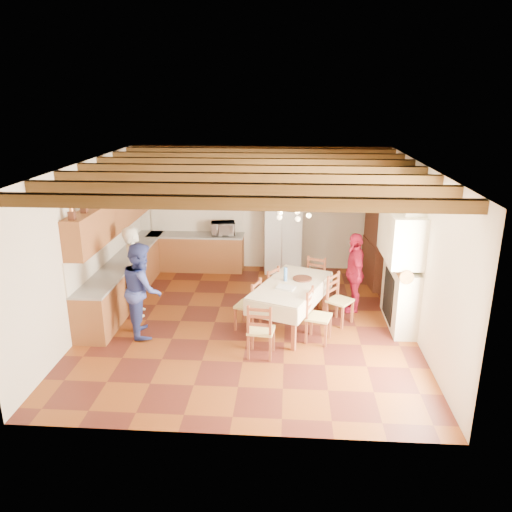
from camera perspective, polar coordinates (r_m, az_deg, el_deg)
The scene contains 31 objects.
floor at distance 9.57m, azimuth -0.73°, elevation -7.74°, with size 6.00×6.50×0.02m, color #4B1C14.
ceiling at distance 8.68m, azimuth -0.81°, elevation 10.48°, with size 6.00×6.50×0.02m, color white.
wall_back at distance 12.16m, azimuth 0.48°, elevation 5.49°, with size 6.00×0.02×3.00m, color beige.
wall_front at distance 5.99m, azimuth -3.31°, elevation -8.36°, with size 6.00×0.02×3.00m, color beige.
wall_left at distance 9.72m, azimuth -18.74°, elevation 1.24°, with size 0.02×6.50×3.00m, color beige.
wall_right at distance 9.27m, azimuth 18.11°, elevation 0.51°, with size 0.02×6.50×3.00m, color beige.
ceiling_beams at distance 8.70m, azimuth -0.80°, elevation 9.83°, with size 6.00×6.30×0.16m, color #3B260B, non-canonical shape.
lower_cabinets_left at distance 10.88m, azimuth -14.62°, elevation -2.56°, with size 0.60×4.30×0.86m, color brown.
lower_cabinets_back at distance 12.33m, azimuth -6.83°, elevation 0.39°, with size 2.30×0.60×0.86m, color brown.
countertop_left at distance 10.73m, azimuth -14.81°, elevation -0.31°, with size 0.62×4.30×0.04m, color slate.
countertop_back at distance 12.20m, azimuth -6.91°, elevation 2.40°, with size 2.34×0.62×0.04m, color slate.
backsplash_left at distance 10.73m, azimuth -16.39°, elevation 1.35°, with size 0.03×4.30×0.60m, color beige.
backsplash_back at distance 12.39m, azimuth -6.72°, elevation 4.18°, with size 2.30×0.03×0.60m, color beige.
upper_cabinets at distance 10.51m, azimuth -15.88°, elevation 4.73°, with size 0.35×4.20×0.70m, color brown.
fireplace at distance 9.42m, azimuth 16.06°, elevation 0.34°, with size 0.56×1.60×2.80m, color beige, non-canonical shape.
wall_picture at distance 12.06m, azimuth 7.90°, elevation 6.92°, with size 0.34×0.03×0.42m, color #322718.
refrigerator at distance 12.09m, azimuth 3.02°, elevation 2.35°, with size 0.88×0.72×1.75m, color silver.
hutch at distance 11.47m, azimuth 14.04°, elevation 2.15°, with size 0.51×1.23×2.22m, color #3A1A11, non-canonical shape.
dining_table at distance 9.19m, azimuth 4.01°, elevation -3.70°, with size 1.61×2.14×0.84m.
chandelier at distance 8.75m, azimuth 4.23°, elevation 5.43°, with size 0.47×0.47×0.03m, color black.
chair_left_near at distance 9.18m, azimuth -0.95°, elevation -5.53°, with size 0.42×0.40×0.96m, color brown, non-canonical shape.
chair_left_far at distance 9.84m, azimuth 1.14°, elevation -3.87°, with size 0.42×0.40×0.96m, color brown, non-canonical shape.
chair_right_near at distance 8.79m, azimuth 7.19°, elevation -6.82°, with size 0.42×0.40×0.96m, color brown, non-canonical shape.
chair_right_far at distance 9.51m, azimuth 9.59°, elevation -4.95°, with size 0.42×0.40×0.96m, color brown, non-canonical shape.
chair_end_near at distance 8.26m, azimuth 0.57°, elevation -8.37°, with size 0.42×0.40×0.96m, color brown, non-canonical shape.
chair_end_far at distance 10.32m, azimuth 6.54°, elevation -2.92°, with size 0.42×0.40×0.96m, color brown, non-canonical shape.
person_man at distance 9.90m, azimuth -13.58°, elevation -1.69°, with size 0.65×0.43×1.78m, color beige.
person_woman_blue at distance 9.09m, azimuth -12.88°, elevation -3.71°, with size 0.83×0.65×1.71m, color #344091.
person_woman_red at distance 10.02m, azimuth 11.16°, elevation -1.83°, with size 0.94×0.39×1.60m, color #AE1535.
microwave at distance 12.05m, azimuth -3.78°, elevation 3.16°, with size 0.57×0.38×0.31m, color silver.
fridge_vase at distance 11.86m, azimuth 2.60°, elevation 7.14°, with size 0.29×0.29×0.30m, color #3A1A11.
Camera 1 is at (0.71, -8.58, 4.18)m, focal length 35.00 mm.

